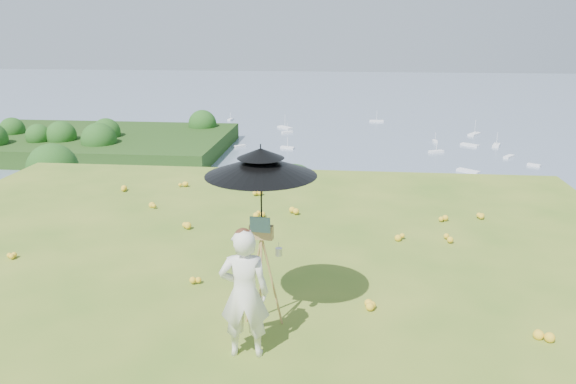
# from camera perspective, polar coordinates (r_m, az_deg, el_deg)

# --- Properties ---
(ground) EXTENTS (14.00, 14.00, 0.00)m
(ground) POSITION_cam_1_polar(r_m,az_deg,el_deg) (8.53, -5.43, -9.37)
(ground) COLOR #497521
(ground) RESTS_ON ground
(shoreline_tier) EXTENTS (170.00, 28.00, 8.00)m
(shoreline_tier) POSITION_cam_1_polar(r_m,az_deg,el_deg) (91.59, 4.41, -9.02)
(shoreline_tier) COLOR #716B5A
(shoreline_tier) RESTS_ON bay_water
(bay_water) EXTENTS (700.00, 700.00, 0.00)m
(bay_water) POSITION_cam_1_polar(r_m,az_deg,el_deg) (250.37, 5.56, 8.00)
(bay_water) COLOR slate
(bay_water) RESTS_ON ground
(peninsula) EXTENTS (90.00, 60.00, 12.00)m
(peninsula) POSITION_cam_1_polar(r_m,az_deg,el_deg) (182.60, -19.06, 5.51)
(peninsula) COLOR black
(peninsula) RESTS_ON bay_water
(slope_trees) EXTENTS (110.00, 50.00, 6.00)m
(slope_trees) POSITION_cam_1_polar(r_m,az_deg,el_deg) (46.48, 3.51, -7.07)
(slope_trees) COLOR #215018
(slope_trees) RESTS_ON forest_slope
(harbor_town) EXTENTS (110.00, 22.00, 5.00)m
(harbor_town) POSITION_cam_1_polar(r_m,az_deg,el_deg) (88.96, 4.51, -5.25)
(harbor_town) COLOR beige
(harbor_town) RESTS_ON shoreline_tier
(moored_boats) EXTENTS (140.00, 140.00, 0.70)m
(moored_boats) POSITION_cam_1_polar(r_m,az_deg,el_deg) (173.17, 1.13, 4.28)
(moored_boats) COLOR white
(moored_boats) RESTS_ON bay_water
(wildflowers) EXTENTS (10.00, 10.50, 0.12)m
(wildflowers) POSITION_cam_1_polar(r_m,az_deg,el_deg) (8.73, -5.12, -8.30)
(wildflowers) COLOR yellow
(wildflowers) RESTS_ON ground
(painter) EXTENTS (0.60, 0.43, 1.57)m
(painter) POSITION_cam_1_polar(r_m,az_deg,el_deg) (6.53, -4.45, -10.25)
(painter) COLOR white
(painter) RESTS_ON ground
(field_easel) EXTENTS (0.64, 0.64, 1.53)m
(field_easel) POSITION_cam_1_polar(r_m,az_deg,el_deg) (7.06, -2.66, -8.27)
(field_easel) COLOR #A96F46
(field_easel) RESTS_ON ground
(sun_umbrella) EXTENTS (1.47, 1.47, 1.14)m
(sun_umbrella) POSITION_cam_1_polar(r_m,az_deg,el_deg) (6.71, -2.74, 0.11)
(sun_umbrella) COLOR black
(sun_umbrella) RESTS_ON field_easel
(painter_cap) EXTENTS (0.22, 0.26, 0.10)m
(painter_cap) POSITION_cam_1_polar(r_m,az_deg,el_deg) (6.23, -4.61, -4.15)
(painter_cap) COLOR #D57581
(painter_cap) RESTS_ON painter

